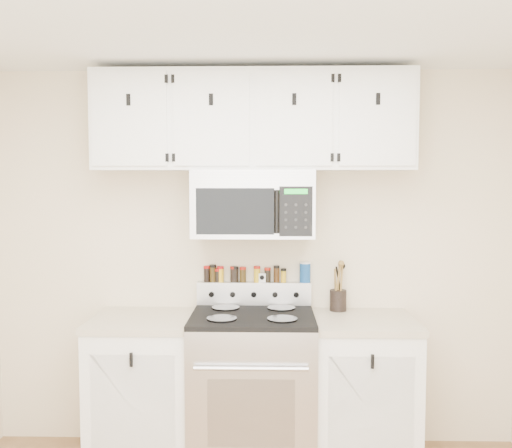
{
  "coord_description": "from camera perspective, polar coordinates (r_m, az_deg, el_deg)",
  "views": [
    {
      "loc": [
        0.1,
        -2.05,
        1.76
      ],
      "look_at": [
        0.02,
        1.45,
        1.51
      ],
      "focal_mm": 40.0,
      "sensor_mm": 36.0,
      "label": 1
    }
  ],
  "objects": [
    {
      "name": "spice_jar_6",
      "position": [
        3.82,
        -1.32,
        -5.06
      ],
      "size": [
        0.04,
        0.04,
        0.1
      ],
      "color": "#3C2B0E",
      "rests_on": "range"
    },
    {
      "name": "microwave",
      "position": [
        3.61,
        -0.26,
        2.05
      ],
      "size": [
        0.76,
        0.44,
        0.42
      ],
      "color": "#9E9EA3",
      "rests_on": "back_wall"
    },
    {
      "name": "spice_jar_4",
      "position": [
        3.82,
        -2.28,
        -5.03
      ],
      "size": [
        0.04,
        0.04,
        0.1
      ],
      "color": "black",
      "rests_on": "range"
    },
    {
      "name": "utensil_crock",
      "position": [
        3.82,
        8.21,
        -7.4
      ],
      "size": [
        0.11,
        0.11,
        0.32
      ],
      "color": "black",
      "rests_on": "base_cabinet_right"
    },
    {
      "name": "base_cabinet_left",
      "position": [
        3.82,
        -11.13,
        -15.83
      ],
      "size": [
        0.64,
        0.62,
        0.92
      ],
      "color": "white",
      "rests_on": "floor"
    },
    {
      "name": "salt_canister",
      "position": [
        3.82,
        4.92,
        -4.82
      ],
      "size": [
        0.07,
        0.07,
        0.14
      ],
      "color": "navy",
      "rests_on": "range"
    },
    {
      "name": "kitchen_timer",
      "position": [
        3.82,
        0.6,
        -5.38
      ],
      "size": [
        0.06,
        0.05,
        0.06
      ],
      "primitive_type": "cube",
      "rotation": [
        0.0,
        0.0,
        0.22
      ],
      "color": "white",
      "rests_on": "range"
    },
    {
      "name": "back_wall",
      "position": [
        3.83,
        -0.19,
        -3.52
      ],
      "size": [
        3.5,
        0.01,
        2.5
      ],
      "primitive_type": "cube",
      "color": "beige",
      "rests_on": "floor"
    },
    {
      "name": "base_cabinet_right",
      "position": [
        3.78,
        10.62,
        -16.03
      ],
      "size": [
        0.64,
        0.62,
        0.92
      ],
      "color": "white",
      "rests_on": "floor"
    },
    {
      "name": "spice_jar_9",
      "position": [
        3.81,
        2.06,
        -5.0
      ],
      "size": [
        0.04,
        0.04,
        0.11
      ],
      "color": "#3A220E",
      "rests_on": "range"
    },
    {
      "name": "spice_jar_0",
      "position": [
        3.84,
        -4.94,
        -4.98
      ],
      "size": [
        0.04,
        0.04,
        0.11
      ],
      "color": "black",
      "rests_on": "range"
    },
    {
      "name": "spice_jar_10",
      "position": [
        3.81,
        2.77,
        -5.14
      ],
      "size": [
        0.04,
        0.04,
        0.09
      ],
      "color": "gold",
      "rests_on": "range"
    },
    {
      "name": "spice_jar_8",
      "position": [
        3.81,
        1.16,
        -5.1
      ],
      "size": [
        0.04,
        0.04,
        0.1
      ],
      "color": "black",
      "rests_on": "range"
    },
    {
      "name": "range",
      "position": [
        3.71,
        -0.32,
        -15.96
      ],
      "size": [
        0.76,
        0.65,
        1.1
      ],
      "color": "#B7B7BA",
      "rests_on": "floor"
    },
    {
      "name": "spice_jar_1",
      "position": [
        3.83,
        -4.34,
        -4.92
      ],
      "size": [
        0.05,
        0.05,
        0.12
      ],
      "color": "#38280D",
      "rests_on": "range"
    },
    {
      "name": "spice_jar_3",
      "position": [
        3.83,
        -3.58,
        -5.01
      ],
      "size": [
        0.05,
        0.05,
        0.1
      ],
      "color": "yellow",
      "rests_on": "range"
    },
    {
      "name": "spice_jar_2",
      "position": [
        3.83,
        -3.83,
        -5.13
      ],
      "size": [
        0.05,
        0.05,
        0.09
      ],
      "color": "black",
      "rests_on": "range"
    },
    {
      "name": "upper_cabinets",
      "position": [
        3.66,
        -0.26,
        10.25
      ],
      "size": [
        2.0,
        0.35,
        0.62
      ],
      "color": "white",
      "rests_on": "back_wall"
    },
    {
      "name": "spice_jar_7",
      "position": [
        3.81,
        0.1,
        -5.02
      ],
      "size": [
        0.04,
        0.04,
        0.11
      ],
      "color": "gold",
      "rests_on": "range"
    },
    {
      "name": "spice_jar_5",
      "position": [
        3.82,
        -2.11,
        -5.02
      ],
      "size": [
        0.04,
        0.04,
        0.1
      ],
      "color": "black",
      "rests_on": "range"
    }
  ]
}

